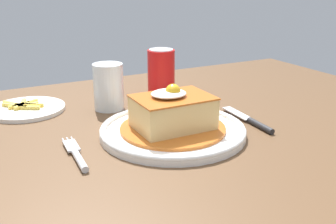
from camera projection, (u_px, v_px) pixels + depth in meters
dining_table at (136, 176)px, 0.81m from camera, size 1.45×0.88×0.72m
main_plate at (173, 130)px, 0.77m from camera, size 0.28×0.28×0.02m
sandwich_meal at (173, 114)px, 0.76m from camera, size 0.20×0.20×0.09m
fork at (77, 155)px, 0.67m from camera, size 0.02×0.14×0.01m
knife at (253, 122)px, 0.82m from camera, size 0.02×0.17×0.01m
soda_can at (161, 75)px, 0.97m from camera, size 0.07×0.07×0.12m
drinking_glass at (109, 90)px, 0.90m from camera, size 0.07×0.07×0.10m
side_plate_fries at (26, 108)px, 0.90m from camera, size 0.17×0.17×0.02m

